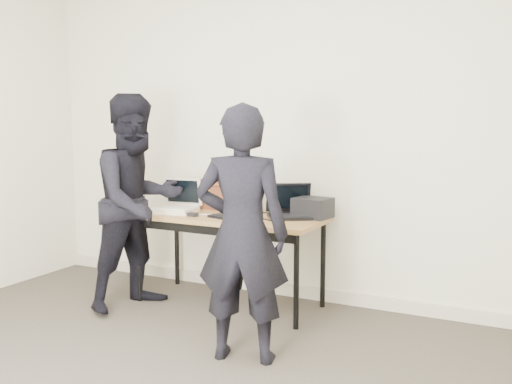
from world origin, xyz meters
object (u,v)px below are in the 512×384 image
Objects in this scene: desk at (228,223)px; laptop_right at (290,209)px; laptop_beige at (177,205)px; equipment_box at (313,208)px; person_observer at (138,202)px; leather_satchel at (223,194)px; person_typist at (242,234)px; laptop_center at (234,211)px.

laptop_right is at bearing 18.66° from desk.
equipment_box is at bearing 4.44° from laptop_beige.
leather_satchel is at bearing -18.82° from person_observer.
person_typist is at bearing -55.57° from desk.
laptop_center is 1.31× the size of equipment_box.
laptop_beige is 0.22× the size of person_observer.
laptop_right is at bearing 3.92° from laptop_beige.
laptop_right is (0.46, 0.15, 0.12)m from desk.
laptop_right is 1.03m from person_typist.
person_observer is at bearing -140.11° from laptop_center.
laptop_beige reaches higher than laptop_center.
laptop_beige is 0.35m from person_observer.
person_observer is (-0.61, -0.35, 0.17)m from desk.
laptop_right is at bearing -98.20° from person_typist.
laptop_right is 1.28× the size of leather_satchel.
desk is 0.72m from person_observer.
laptop_beige is at bearing -134.81° from leather_satchel.
person_observer is at bearing -38.44° from person_typist.
leather_satchel is at bearing 35.47° from laptop_beige.
person_observer is at bearing -122.24° from laptop_beige.
person_observer reaches higher than laptop_right.
desk is at bearing -49.17° from leather_satchel.
desk is 4.10× the size of laptop_beige.
equipment_box is (0.63, 0.19, 0.14)m from desk.
laptop_beige is at bearing -175.07° from desk.
laptop_right is 1.77× the size of equipment_box.
person_typist is at bearing -92.86° from equipment_box.
laptop_right is (0.93, 0.18, 0.00)m from laptop_beige.
laptop_beige is 1.06× the size of laptop_center.
laptop_center is 0.94× the size of leather_satchel.
leather_satchel is (-0.18, 0.23, 0.19)m from desk.
person_typist reaches higher than desk.
laptop_center is (0.08, -0.04, 0.11)m from desk.
laptop_center is 0.38m from leather_satchel.
person_typist is 0.94× the size of person_observer.
leather_satchel is at bearing -69.97° from person_typist.
laptop_beige reaches higher than laptop_right.
person_typist is (-0.05, -1.06, -0.01)m from equipment_box.
laptop_center is 0.97m from person_typist.
equipment_box is at bearing 17.80° from desk.
laptop_right reaches higher than desk.
laptop_center is 0.22× the size of person_typist.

